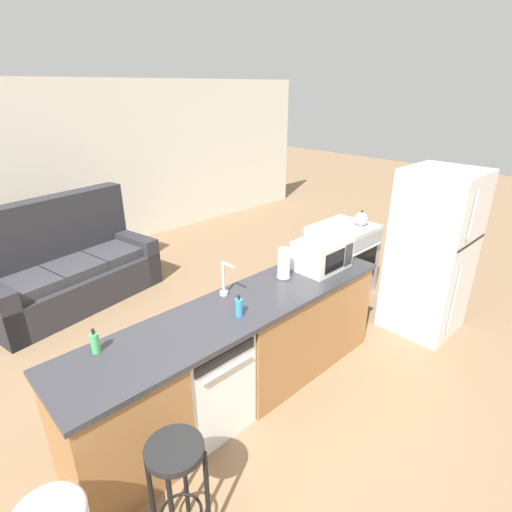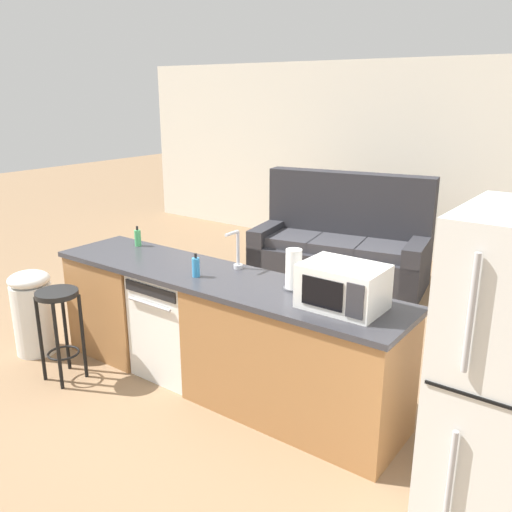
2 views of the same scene
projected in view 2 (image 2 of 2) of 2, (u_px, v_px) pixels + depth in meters
The scene contains 12 objects.
ground_plane at pixel (205, 379), 4.31m from camera, with size 24.00×24.00×0.00m, color #896B4C.
wall_back at pixel (436, 163), 6.99m from camera, with size 10.00×0.06×2.60m.
kitchen_counter at pixel (227, 338), 4.05m from camera, with size 2.94×0.66×0.90m.
dishwasher at pixel (180, 322), 4.33m from camera, with size 0.58×0.61×0.84m.
microwave at pixel (343, 286), 3.34m from camera, with size 0.50×0.37×0.28m.
sink_faucet at pixel (237, 252), 4.07m from camera, with size 0.07×0.17×0.30m.
paper_towel_roll at pixel (294, 270), 3.65m from camera, with size 0.14×0.14×0.28m.
soap_bottle at pixel (196, 267), 3.92m from camera, with size 0.06×0.06×0.18m.
dish_soap_bottle at pixel (138, 238), 4.70m from camera, with size 0.06×0.06×0.18m.
bar_stool at pixel (59, 316), 4.16m from camera, with size 0.32×0.32×0.74m.
trash_bin at pixel (33, 311), 4.65m from camera, with size 0.35×0.35×0.74m.
couch at pixel (342, 248), 6.47m from camera, with size 2.13×1.25×1.27m.
Camera 2 is at (2.60, -2.85, 2.20)m, focal length 38.00 mm.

